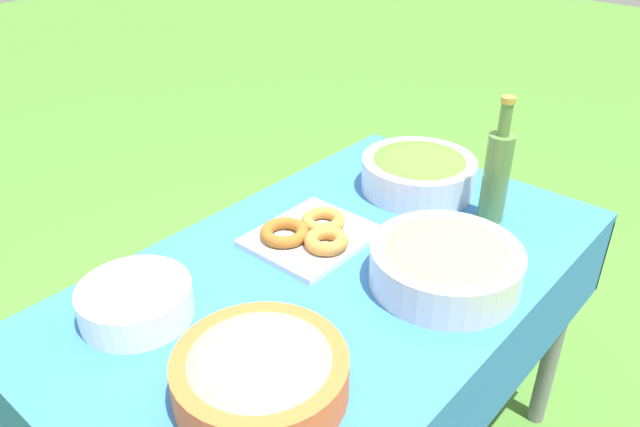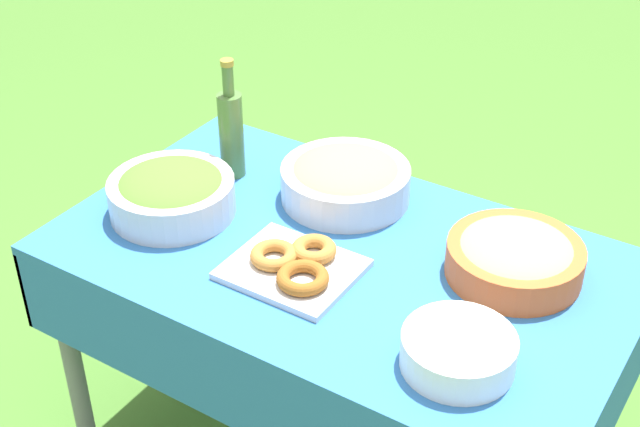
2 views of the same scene
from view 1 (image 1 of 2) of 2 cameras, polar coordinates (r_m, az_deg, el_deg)
The scene contains 7 objects.
picnic_table at distance 1.47m, azimuth 1.47°, elevation -8.46°, with size 1.34×0.79×0.75m.
salad_bowl at distance 1.73m, azimuth 9.00°, elevation 3.92°, with size 0.31×0.31×0.11m.
pasta_bowl at distance 1.10m, azimuth -5.48°, elevation -14.15°, with size 0.30×0.30×0.10m.
donut_platter at distance 1.49m, azimuth -0.82°, elevation -1.89°, with size 0.28×0.24×0.05m.
plate_stack at distance 1.31m, azimuth -16.49°, elevation -7.74°, with size 0.23×0.23×0.07m.
olive_oil_bottle at distance 1.59m, azimuth 15.84°, elevation 3.54°, with size 0.06×0.06×0.33m.
bread_bowl at distance 1.36m, azimuth 11.43°, elevation -4.32°, with size 0.33×0.33×0.11m.
Camera 1 is at (-0.89, -0.72, 1.57)m, focal length 35.00 mm.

